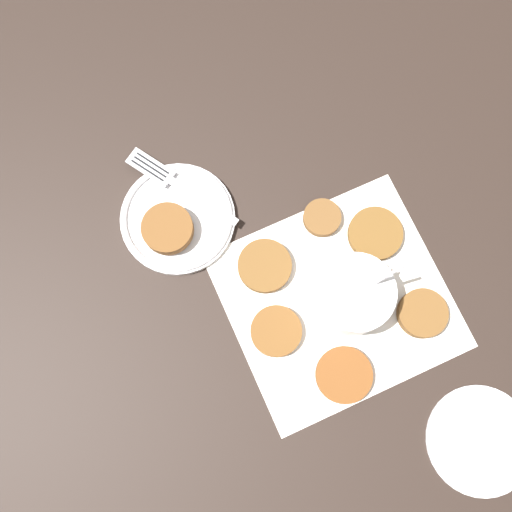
% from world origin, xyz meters
% --- Properties ---
extents(ground_plane, '(4.00, 4.00, 0.00)m').
position_xyz_m(ground_plane, '(0.00, 0.00, 0.00)').
color(ground_plane, black).
extents(napkin, '(0.37, 0.35, 0.00)m').
position_xyz_m(napkin, '(0.01, 0.00, 0.00)').
color(napkin, white).
rests_on(napkin, ground_plane).
extents(sauce_bowl, '(0.12, 0.11, 0.12)m').
position_xyz_m(sauce_bowl, '(0.03, -0.01, 0.03)').
color(sauce_bowl, silver).
rests_on(sauce_bowl, napkin).
extents(fritter_0, '(0.08, 0.08, 0.02)m').
position_xyz_m(fritter_0, '(-0.05, 0.10, 0.01)').
color(fritter_0, brown).
rests_on(fritter_0, napkin).
extents(fritter_1, '(0.08, 0.08, 0.01)m').
position_xyz_m(fritter_1, '(-0.05, -0.09, 0.01)').
color(fritter_1, brown).
rests_on(fritter_1, napkin).
extents(fritter_2, '(0.08, 0.08, 0.01)m').
position_xyz_m(fritter_2, '(0.12, 0.05, 0.01)').
color(fritter_2, brown).
rests_on(fritter_2, napkin).
extents(fritter_3, '(0.07, 0.07, 0.02)m').
position_xyz_m(fritter_3, '(0.10, -0.09, 0.01)').
color(fritter_3, brown).
rests_on(fritter_3, napkin).
extents(fritter_4, '(0.06, 0.06, 0.01)m').
position_xyz_m(fritter_4, '(0.07, 0.12, 0.01)').
color(fritter_4, brown).
rests_on(fritter_4, napkin).
extents(fritter_5, '(0.08, 0.08, 0.01)m').
position_xyz_m(fritter_5, '(-0.09, 0.01, 0.01)').
color(fritter_5, brown).
rests_on(fritter_5, napkin).
extents(serving_plate, '(0.18, 0.18, 0.02)m').
position_xyz_m(serving_plate, '(-0.12, 0.24, 0.01)').
color(serving_plate, silver).
rests_on(serving_plate, ground_plane).
extents(fritter_on_plate, '(0.08, 0.08, 0.02)m').
position_xyz_m(fritter_on_plate, '(-0.14, 0.23, 0.03)').
color(fritter_on_plate, brown).
rests_on(fritter_on_plate, serving_plate).
extents(fork, '(0.09, 0.19, 0.00)m').
position_xyz_m(fork, '(-0.09, 0.30, 0.02)').
color(fork, silver).
rests_on(fork, serving_plate).
extents(extra_saucer, '(0.16, 0.16, 0.01)m').
position_xyz_m(extra_saucer, '(0.06, -0.28, 0.00)').
color(extra_saucer, silver).
rests_on(extra_saucer, ground_plane).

